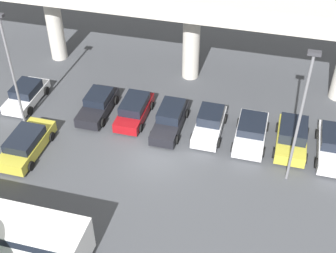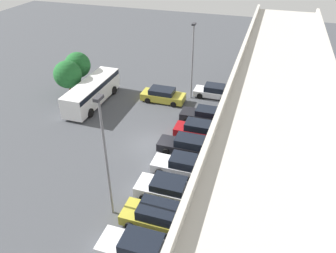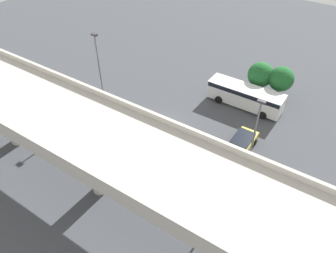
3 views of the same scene
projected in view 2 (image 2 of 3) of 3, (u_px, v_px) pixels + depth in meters
The scene contains 16 objects.
ground_plane at pixel (151, 145), 30.03m from camera, with size 100.77×100.77×0.00m, color #424449.
highway_overpass at pixel (281, 97), 23.89m from camera, with size 48.38×7.54×8.08m.
parked_car_0 at pixel (213, 91), 37.84m from camera, with size 2.11×4.35×1.46m.
parked_car_1 at pixel (163, 95), 36.88m from camera, with size 2.20×4.88×1.54m.
parked_car_2 at pixel (204, 115), 33.14m from camera, with size 2.03×4.57×1.53m.
parked_car_3 at pixel (198, 130), 30.85m from camera, with size 2.04×4.43×1.53m.
parked_car_4 at pixel (187, 145), 28.69m from camera, with size 2.00×4.88×1.59m.
parked_car_5 at pixel (180, 165), 26.39m from camera, with size 2.03×4.40×1.61m.
parked_car_6 at pixel (167, 189), 24.07m from camera, with size 2.23×4.48×1.56m.
parked_car_7 at pixel (156, 216), 21.81m from camera, with size 2.23×4.48×1.70m.
parked_car_8 at pixel (139, 248), 19.68m from camera, with size 2.20×4.88×1.64m.
shuttle_bus at pixel (92, 91), 36.08m from camera, with size 9.02×2.69×2.53m.
lamp_post_near_aisle at pixel (105, 152), 20.28m from camera, with size 0.70×0.35×9.17m.
lamp_post_mid_lot at pixel (193, 57), 35.34m from camera, with size 0.70×0.35×8.55m.
tree_front_left at pixel (78, 65), 38.44m from camera, with size 3.01×3.01×4.55m.
tree_front_centre at pixel (68, 74), 36.49m from camera, with size 3.11×3.11×4.44m.
Camera 2 is at (22.84, 8.92, 17.50)m, focal length 35.00 mm.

